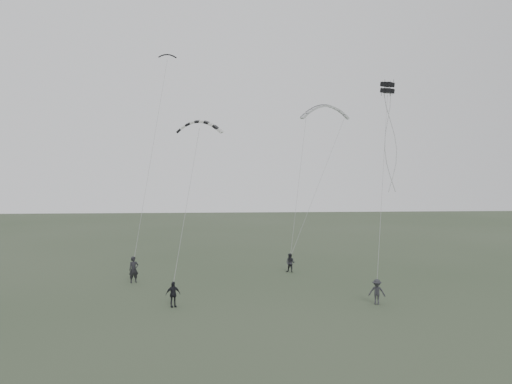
{
  "coord_description": "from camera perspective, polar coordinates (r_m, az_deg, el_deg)",
  "views": [
    {
      "loc": [
        -1.6,
        -31.39,
        7.7
      ],
      "look_at": [
        1.08,
        4.92,
        6.43
      ],
      "focal_mm": 35.0,
      "sensor_mm": 36.0,
      "label": 1
    }
  ],
  "objects": [
    {
      "name": "flyer_right",
      "position": [
        39.73,
        3.94,
        -8.09
      ],
      "size": [
        0.91,
        0.85,
        1.49
      ],
      "primitive_type": "imported",
      "rotation": [
        0.0,
        0.0,
        -0.52
      ],
      "color": "#232328",
      "rests_on": "ground"
    },
    {
      "name": "kite_pale_large",
      "position": [
        44.97,
        7.92,
        9.71
      ],
      "size": [
        4.31,
        1.29,
        1.86
      ],
      "primitive_type": null,
      "rotation": [
        0.15,
        0.0,
        0.02
      ],
      "color": "#B2B5B7",
      "rests_on": "flyer_right"
    },
    {
      "name": "flyer_left",
      "position": [
        36.95,
        -13.8,
        -8.61
      ],
      "size": [
        0.81,
        0.69,
        1.87
      ],
      "primitive_type": "imported",
      "rotation": [
        0.0,
        0.0,
        0.43
      ],
      "color": "black",
      "rests_on": "ground"
    },
    {
      "name": "flyer_center",
      "position": [
        29.97,
        -9.47,
        -11.45
      ],
      "size": [
        0.95,
        0.66,
        1.49
      ],
      "primitive_type": "imported",
      "rotation": [
        0.0,
        0.0,
        0.38
      ],
      "color": "black",
      "rests_on": "ground"
    },
    {
      "name": "ground",
      "position": [
        32.36,
        -1.3,
        -11.77
      ],
      "size": [
        140.0,
        140.0,
        0.0
      ],
      "primitive_type": "plane",
      "color": "#34422C",
      "rests_on": "ground"
    },
    {
      "name": "kite_striped",
      "position": [
        36.56,
        -6.49,
        8.01
      ],
      "size": [
        3.4,
        1.29,
        1.42
      ],
      "primitive_type": null,
      "rotation": [
        0.2,
        0.0,
        -0.06
      ],
      "color": "black",
      "rests_on": "flyer_center"
    },
    {
      "name": "kite_dark_small",
      "position": [
        45.13,
        -10.1,
        15.2
      ],
      "size": [
        1.57,
        0.64,
        0.6
      ],
      "primitive_type": null,
      "rotation": [
        0.22,
        0.0,
        0.05
      ],
      "color": "black",
      "rests_on": "flyer_left"
    },
    {
      "name": "kite_box",
      "position": [
        37.12,
        14.79,
        11.46
      ],
      "size": [
        1.06,
        1.08,
        0.84
      ],
      "primitive_type": null,
      "rotation": [
        0.13,
        0.0,
        0.65
      ],
      "color": "black",
      "rests_on": "flyer_far"
    },
    {
      "name": "flyer_far",
      "position": [
        30.98,
        13.65,
        -11.02
      ],
      "size": [
        1.1,
        0.83,
        1.5
      ],
      "primitive_type": "imported",
      "rotation": [
        0.0,
        0.0,
        -0.32
      ],
      "color": "#28282C",
      "rests_on": "ground"
    }
  ]
}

